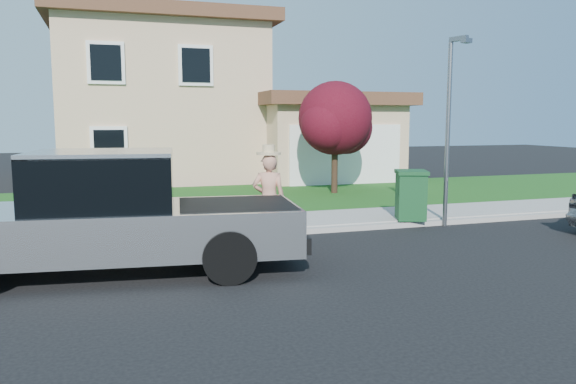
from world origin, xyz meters
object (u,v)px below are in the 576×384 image
Objects in this scene: ornamental_tree at (336,122)px; trash_bin at (411,195)px; pickup_truck at (113,217)px; street_lamp at (450,120)px; woman at (269,197)px.

ornamental_tree is 3.14× the size of trash_bin.
street_lamp is (7.77, 1.94, 1.60)m from pickup_truck.
pickup_truck is 8.17m from street_lamp.
street_lamp reaches higher than ornamental_tree.
street_lamp reaches higher than woman.
ornamental_tree is 0.84× the size of street_lamp.
street_lamp is at bearing -85.97° from ornamental_tree.
street_lamp is (0.76, -0.40, 1.81)m from trash_bin.
pickup_truck reaches higher than trash_bin.
pickup_truck is 1.44× the size of street_lamp.
pickup_truck is 1.72× the size of ornamental_tree.
pickup_truck is 7.39m from trash_bin.
ornamental_tree is at bearing -104.75° from woman.
trash_bin is at bearing -147.95° from woman.
ornamental_tree is (4.24, 6.56, 1.53)m from woman.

